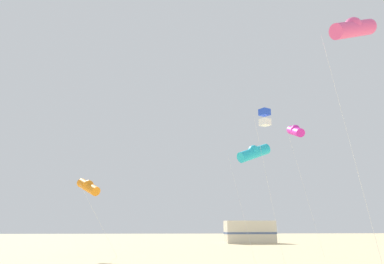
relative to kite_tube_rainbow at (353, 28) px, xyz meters
The scene contains 6 objects.
kite_tube_rainbow is the anchor object (origin of this frame).
kite_tube_cyan 10.55m from the kite_tube_rainbow, 102.86° to the left, with size 2.91×2.50×7.57m.
kite_box_blue 9.70m from the kite_tube_rainbow, 98.28° to the left, with size 1.42×1.32×9.85m.
kite_tube_magenta 14.59m from the kite_tube_rainbow, 80.07° to the left, with size 2.20×2.51×10.34m.
kite_tube_orange 20.95m from the kite_tube_rainbow, 132.82° to the left, with size 3.51×3.59×5.77m.
rv_van_cream 36.14m from the kite_tube_rainbow, 84.62° to the left, with size 6.55×2.66×2.80m.
Camera 1 is at (0.04, -6.16, 2.21)m, focal length 34.91 mm.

